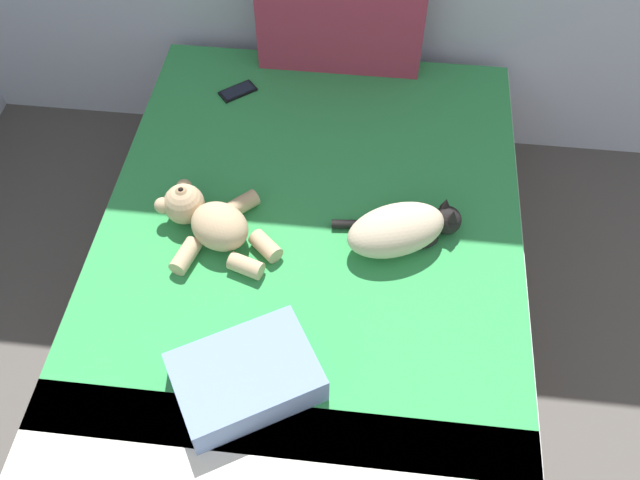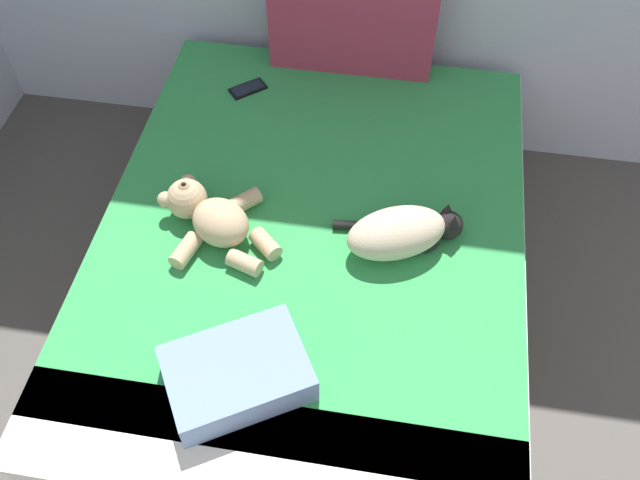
{
  "view_description": "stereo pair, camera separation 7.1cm",
  "coord_description": "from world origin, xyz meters",
  "px_view_note": "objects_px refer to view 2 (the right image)",
  "views": [
    {
      "loc": [
        1.92,
        1.79,
        2.38
      ],
      "look_at": [
        1.76,
        3.19,
        0.55
      ],
      "focal_mm": 38.45,
      "sensor_mm": 36.0,
      "label": 1
    },
    {
      "loc": [
        1.99,
        1.8,
        2.38
      ],
      "look_at": [
        1.76,
        3.19,
        0.55
      ],
      "focal_mm": 38.45,
      "sensor_mm": 36.0,
      "label": 2
    }
  ],
  "objects_px": {
    "patterned_cushion": "(352,24)",
    "throw_pillow": "(237,373)",
    "cell_phone": "(248,89)",
    "cat": "(402,232)",
    "bed": "(312,269)",
    "teddy_bear": "(211,217)"
  },
  "relations": [
    {
      "from": "throw_pillow",
      "to": "patterned_cushion",
      "type": "bearing_deg",
      "value": 85.19
    },
    {
      "from": "patterned_cushion",
      "to": "cell_phone",
      "type": "xyz_separation_m",
      "value": [
        -0.4,
        -0.23,
        -0.2
      ]
    },
    {
      "from": "patterned_cushion",
      "to": "throw_pillow",
      "type": "xyz_separation_m",
      "value": [
        -0.13,
        -1.52,
        -0.15
      ]
    },
    {
      "from": "cat",
      "to": "teddy_bear",
      "type": "relative_size",
      "value": 0.96
    },
    {
      "from": "cell_phone",
      "to": "throw_pillow",
      "type": "relative_size",
      "value": 0.4
    },
    {
      "from": "bed",
      "to": "teddy_bear",
      "type": "height_order",
      "value": "teddy_bear"
    },
    {
      "from": "teddy_bear",
      "to": "cell_phone",
      "type": "relative_size",
      "value": 2.88
    },
    {
      "from": "cat",
      "to": "teddy_bear",
      "type": "bearing_deg",
      "value": -177.15
    },
    {
      "from": "patterned_cushion",
      "to": "teddy_bear",
      "type": "relative_size",
      "value": 1.46
    },
    {
      "from": "bed",
      "to": "cat",
      "type": "height_order",
      "value": "cat"
    },
    {
      "from": "patterned_cushion",
      "to": "cat",
      "type": "distance_m",
      "value": 0.99
    },
    {
      "from": "teddy_bear",
      "to": "throw_pillow",
      "type": "distance_m",
      "value": 0.59
    },
    {
      "from": "cell_phone",
      "to": "bed",
      "type": "bearing_deg",
      "value": -60.28
    },
    {
      "from": "throw_pillow",
      "to": "cell_phone",
      "type": "bearing_deg",
      "value": 101.79
    },
    {
      "from": "bed",
      "to": "throw_pillow",
      "type": "relative_size",
      "value": 4.93
    },
    {
      "from": "cat",
      "to": "cell_phone",
      "type": "relative_size",
      "value": 2.77
    },
    {
      "from": "patterned_cushion",
      "to": "teddy_bear",
      "type": "height_order",
      "value": "patterned_cushion"
    },
    {
      "from": "bed",
      "to": "patterned_cushion",
      "type": "distance_m",
      "value": 1.01
    },
    {
      "from": "bed",
      "to": "cell_phone",
      "type": "relative_size",
      "value": 12.35
    },
    {
      "from": "patterned_cushion",
      "to": "teddy_bear",
      "type": "xyz_separation_m",
      "value": [
        -0.35,
        -0.97,
        -0.14
      ]
    },
    {
      "from": "cell_phone",
      "to": "throw_pillow",
      "type": "xyz_separation_m",
      "value": [
        0.27,
        -1.29,
        0.05
      ]
    },
    {
      "from": "throw_pillow",
      "to": "bed",
      "type": "bearing_deg",
      "value": 79.81
    }
  ]
}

